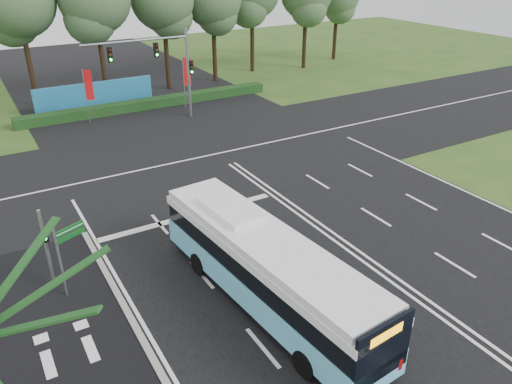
{
  "coord_description": "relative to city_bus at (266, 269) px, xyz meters",
  "views": [
    {
      "loc": [
        -13.52,
        -16.22,
        12.68
      ],
      "look_at": [
        -2.73,
        2.0,
        2.16
      ],
      "focal_mm": 35.0,
      "sensor_mm": 36.0,
      "label": 1
    }
  ],
  "objects": [
    {
      "name": "ground",
      "position": [
        5.24,
        3.0,
        -1.67
      ],
      "size": [
        120.0,
        120.0,
        0.0
      ],
      "primitive_type": "plane",
      "color": "#284D19",
      "rests_on": "ground"
    },
    {
      "name": "road_main",
      "position": [
        5.24,
        3.0,
        -1.65
      ],
      "size": [
        20.0,
        120.0,
        0.04
      ],
      "primitive_type": "cube",
      "color": "black",
      "rests_on": "ground"
    },
    {
      "name": "road_cross",
      "position": [
        5.24,
        15.0,
        -1.65
      ],
      "size": [
        120.0,
        14.0,
        0.05
      ],
      "primitive_type": "cube",
      "color": "black",
      "rests_on": "ground"
    },
    {
      "name": "bike_path",
      "position": [
        -7.26,
        0.0,
        -1.64
      ],
      "size": [
        5.0,
        18.0,
        0.06
      ],
      "primitive_type": "cube",
      "color": "black",
      "rests_on": "ground"
    },
    {
      "name": "kerb_strip",
      "position": [
        -4.86,
        0.0,
        -1.61
      ],
      "size": [
        0.25,
        18.0,
        0.12
      ],
      "primitive_type": "cube",
      "color": "gray",
      "rests_on": "ground"
    },
    {
      "name": "city_bus",
      "position": [
        0.0,
        0.0,
        0.0
      ],
      "size": [
        3.37,
        11.73,
        3.32
      ],
      "rotation": [
        0.0,
        0.0,
        0.08
      ],
      "color": "#65C1EB",
      "rests_on": "ground"
    },
    {
      "name": "pedestrian_signal",
      "position": [
        -6.92,
        5.42,
        0.28
      ],
      "size": [
        0.31,
        0.42,
        3.56
      ],
      "rotation": [
        0.0,
        0.0,
        -0.13
      ],
      "color": "gray",
      "rests_on": "ground"
    },
    {
      "name": "street_sign",
      "position": [
        -6.32,
        4.65,
        0.51
      ],
      "size": [
        1.23,
        0.59,
        3.4
      ],
      "rotation": [
        0.0,
        0.0,
        0.41
      ],
      "color": "gray",
      "rests_on": "ground"
    },
    {
      "name": "banner_flag_left",
      "position": [
        -0.14,
        25.8,
        1.15
      ],
      "size": [
        0.6,
        0.27,
        4.31
      ],
      "rotation": [
        0.0,
        0.0,
        -0.36
      ],
      "color": "gray",
      "rests_on": "ground"
    },
    {
      "name": "banner_flag_mid",
      "position": [
        7.99,
        25.74,
        1.22
      ],
      "size": [
        0.63,
        0.23,
        4.42
      ],
      "rotation": [
        0.0,
        0.0,
        -0.28
      ],
      "color": "gray",
      "rests_on": "ground"
    },
    {
      "name": "traffic_light_gantry",
      "position": [
        5.45,
        23.5,
        2.99
      ],
      "size": [
        8.41,
        0.28,
        7.0
      ],
      "color": "gray",
      "rests_on": "ground"
    },
    {
      "name": "hedge",
      "position": [
        5.24,
        27.5,
        -1.27
      ],
      "size": [
        22.0,
        1.2,
        0.8
      ],
      "primitive_type": "cube",
      "color": "#123312",
      "rests_on": "ground"
    },
    {
      "name": "blue_hoarding",
      "position": [
        1.24,
        30.0,
        -0.57
      ],
      "size": [
        10.0,
        0.3,
        2.2
      ],
      "primitive_type": "cube",
      "color": "teal",
      "rests_on": "ground"
    }
  ]
}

